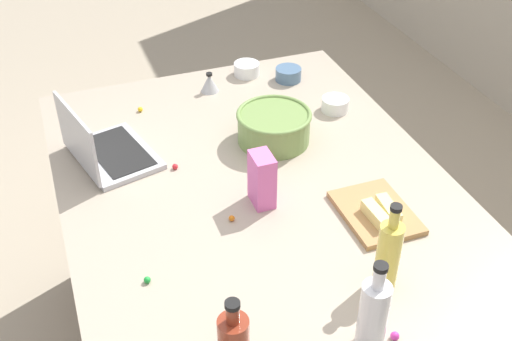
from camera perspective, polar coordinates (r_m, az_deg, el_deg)
The scene contains 19 objects.
island_counter at distance 2.29m, azimuth 0.00°, elevation -10.07°, with size 1.58×1.19×0.90m.
laptop at distance 2.12m, azimuth -13.55°, elevation 1.86°, with size 0.36×0.30×0.22m.
mixing_bowl_large at distance 2.16m, azimuth 1.61°, elevation 4.00°, with size 0.26×0.26×0.11m.
bottle_oil at distance 1.64m, azimuth 11.79°, elevation -7.31°, with size 0.06×0.06×0.26m.
bottle_vinegar at distance 1.49m, azimuth 10.46°, elevation -12.59°, with size 0.07×0.07×0.26m.
cutting_board at distance 1.90m, azimuth 10.69°, elevation -3.72°, with size 0.26×0.20×0.02m, color #AD7F4C.
butter_stick_left at distance 1.85m, azimuth 10.68°, elevation -3.88°, with size 0.11×0.04×0.04m, color #F4E58C.
butter_stick_right at distance 1.88m, azimuth 11.77°, elevation -3.43°, with size 0.11×0.04×0.04m, color #F4E58C.
ramekin_small at distance 2.55m, azimuth 2.92°, elevation 8.62°, with size 0.10×0.10×0.05m, color slate.
ramekin_medium at distance 2.59m, azimuth -0.85°, elevation 9.08°, with size 0.10×0.10×0.05m, color white.
ramekin_wide at distance 2.36m, azimuth 7.11°, elevation 5.90°, with size 0.10×0.10×0.05m, color white.
kitchen_timer at distance 2.47m, azimuth -4.18°, elevation 7.86°, with size 0.07×0.07×0.08m.
candy_bag at distance 1.87m, azimuth 0.54°, elevation -0.81°, with size 0.09×0.06×0.17m, color pink.
candy_0 at distance 2.38m, azimuth 0.72°, elevation 5.98°, with size 0.02×0.02×0.02m, color yellow.
candy_1 at distance 1.85m, azimuth -2.19°, elevation -4.30°, with size 0.02×0.02×0.02m, color orange.
candy_2 at distance 2.06m, azimuth -7.27°, elevation 0.35°, with size 0.02×0.02×0.02m, color red.
candy_3 at distance 1.69m, azimuth -9.73°, elevation -9.64°, with size 0.02×0.02×0.02m, color green.
candy_4 at distance 1.58m, azimuth 12.34°, elevation -14.29°, with size 0.02×0.02×0.02m, color #CC3399.
candy_6 at distance 2.38m, azimuth -10.34°, elevation 5.42°, with size 0.02×0.02×0.02m, color yellow.
Camera 1 is at (1.48, -0.54, 2.12)m, focal length 44.62 mm.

